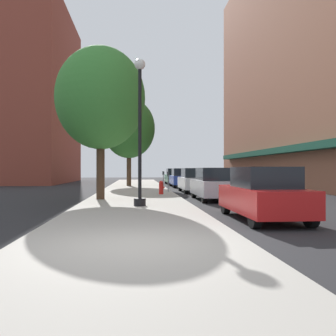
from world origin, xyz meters
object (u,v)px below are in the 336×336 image
object	(u,v)px
fire_hydrant	(161,187)
parking_meter_far	(163,178)
tree_mid	(101,98)
car_red	(263,194)
car_blue	(181,178)
car_silver	(214,184)
car_white	(194,181)
parking_meter_near	(168,179)
tree_near	(129,128)
car_green	(174,177)
lamppost	(140,129)

from	to	relation	value
fire_hydrant	parking_meter_far	xyz separation A→B (m)	(0.55, 5.85, 0.43)
tree_mid	car_red	distance (m)	9.94
parking_meter_far	car_blue	world-z (taller)	car_blue
car_silver	car_white	size ratio (longest dim) A/B	1.00
parking_meter_near	car_blue	size ratio (longest dim) A/B	0.30
fire_hydrant	car_white	size ratio (longest dim) A/B	0.18
tree_near	car_white	bearing A→B (deg)	-58.50
fire_hydrant	car_blue	world-z (taller)	car_blue
car_red	car_white	size ratio (longest dim) A/B	1.00
tree_near	car_green	bearing A→B (deg)	50.60
lamppost	tree_mid	bearing A→B (deg)	119.20
car_red	tree_near	bearing A→B (deg)	100.33
parking_meter_far	car_white	distance (m)	3.12
car_green	parking_meter_far	bearing A→B (deg)	-102.41
car_blue	car_white	bearing A→B (deg)	-88.32
fire_hydrant	car_white	bearing A→B (deg)	53.80
parking_meter_near	car_green	bearing A→B (deg)	82.60
car_white	parking_meter_far	bearing A→B (deg)	129.40
car_white	car_blue	distance (m)	7.22
tree_near	car_silver	bearing A→B (deg)	-71.61
lamppost	tree_near	xyz separation A→B (m)	(-0.83, 17.63, 1.99)
fire_hydrant	car_silver	xyz separation A→B (m)	(2.50, -2.96, 0.29)
parking_meter_near	tree_near	size ratio (longest dim) A/B	0.17
parking_meter_far	car_blue	xyz separation A→B (m)	(1.95, 4.78, -0.14)
tree_near	car_red	distance (m)	22.13
tree_near	car_blue	world-z (taller)	tree_near
car_green	car_white	bearing A→B (deg)	-92.13
tree_near	car_red	size ratio (longest dim) A/B	1.80
tree_near	car_white	world-z (taller)	tree_near
car_white	car_red	bearing A→B (deg)	-89.29
tree_near	tree_mid	world-z (taller)	tree_near
car_green	car_red	bearing A→B (deg)	-92.13
fire_hydrant	car_red	world-z (taller)	car_red
tree_mid	car_silver	bearing A→B (deg)	3.05
parking_meter_far	tree_near	xyz separation A→B (m)	(-2.68, 5.12, 4.24)
parking_meter_far	car_white	size ratio (longest dim) A/B	0.30
parking_meter_far	tree_near	world-z (taller)	tree_near
tree_mid	car_green	size ratio (longest dim) A/B	1.74
car_silver	parking_meter_far	bearing A→B (deg)	102.90
fire_hydrant	car_green	world-z (taller)	car_green
parking_meter_far	car_silver	world-z (taller)	car_silver
parking_meter_far	car_white	world-z (taller)	car_white
fire_hydrant	tree_near	distance (m)	12.11
lamppost	tree_near	world-z (taller)	tree_near
car_white	car_blue	bearing A→B (deg)	90.71
parking_meter_near	tree_mid	xyz separation A→B (m)	(-3.74, -4.85, 4.11)
car_red	lamppost	bearing A→B (deg)	134.85
lamppost	fire_hydrant	bearing A→B (deg)	78.92
lamppost	parking_meter_far	size ratio (longest dim) A/B	4.50
parking_meter_far	car_white	xyz separation A→B (m)	(1.95, -2.43, -0.14)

